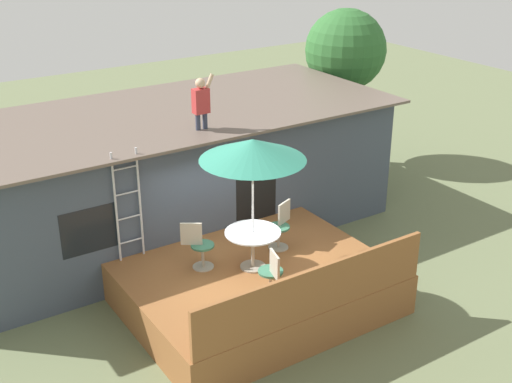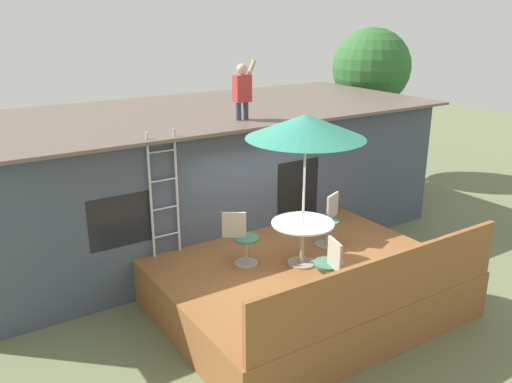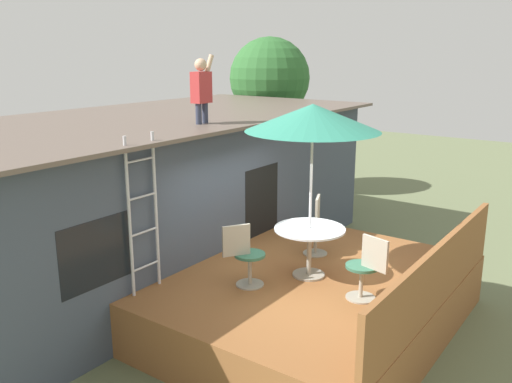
% 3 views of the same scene
% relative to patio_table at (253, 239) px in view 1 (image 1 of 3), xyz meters
% --- Properties ---
extents(ground_plane, '(40.00, 40.00, 0.00)m').
position_rel_patio_table_xyz_m(ground_plane, '(0.01, 0.07, -1.39)').
color(ground_plane, '#66704C').
extents(house, '(10.50, 4.50, 2.88)m').
position_rel_patio_table_xyz_m(house, '(0.01, 3.67, 0.06)').
color(house, '#424C5B').
rests_on(house, ground).
extents(deck, '(4.73, 4.00, 0.80)m').
position_rel_patio_table_xyz_m(deck, '(0.01, 0.07, -0.99)').
color(deck, brown).
rests_on(deck, ground).
extents(deck_railing, '(4.63, 0.08, 0.90)m').
position_rel_patio_table_xyz_m(deck_railing, '(0.01, -1.88, -0.14)').
color(deck_railing, brown).
rests_on(deck_railing, deck).
extents(patio_table, '(1.04, 1.04, 0.74)m').
position_rel_patio_table_xyz_m(patio_table, '(0.00, 0.00, 0.00)').
color(patio_table, '#A59E8C').
rests_on(patio_table, deck).
extents(patio_umbrella, '(1.90, 1.90, 2.54)m').
position_rel_patio_table_xyz_m(patio_umbrella, '(0.00, -0.00, 1.76)').
color(patio_umbrella, silver).
rests_on(patio_umbrella, deck).
extents(step_ladder, '(0.52, 0.04, 2.20)m').
position_rel_patio_table_xyz_m(step_ladder, '(-1.74, 1.60, 0.51)').
color(step_ladder, silver).
rests_on(step_ladder, deck).
extents(person_figure, '(0.47, 0.20, 1.11)m').
position_rel_patio_table_xyz_m(person_figure, '(0.20, 2.19, 2.10)').
color(person_figure, '#33384C').
rests_on(person_figure, house).
extents(patio_chair_left, '(0.57, 0.46, 0.92)m').
position_rel_patio_table_xyz_m(patio_chair_left, '(-0.84, 0.55, -0.13)').
color(patio_chair_left, '#A59E8C').
rests_on(patio_chair_left, deck).
extents(patio_chair_right, '(0.59, 0.44, 0.92)m').
position_rel_patio_table_xyz_m(patio_chair_right, '(0.90, 0.39, -0.13)').
color(patio_chair_right, '#A59E8C').
rests_on(patio_chair_right, deck).
extents(patio_chair_near, '(0.44, 0.61, 0.92)m').
position_rel_patio_table_xyz_m(patio_chair_near, '(-0.27, -1.03, -0.13)').
color(patio_chair_near, '#A59E8C').
rests_on(patio_chair_near, deck).
extents(backyard_tree, '(2.26, 2.26, 4.44)m').
position_rel_patio_table_xyz_m(backyard_tree, '(6.30, 5.01, 1.88)').
color(backyard_tree, brown).
rests_on(backyard_tree, ground).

